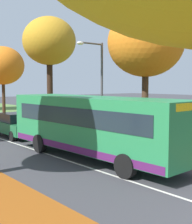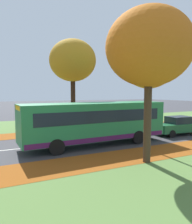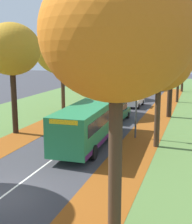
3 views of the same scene
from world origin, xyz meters
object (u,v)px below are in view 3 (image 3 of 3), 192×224
(tree_left_far, at_px, (94,55))
(car_white_following, at_px, (134,100))
(streetlamp_right, at_px, (132,90))
(car_green_lead, at_px, (117,112))
(tree_right_far, at_px, (179,60))
(tree_left_mid, at_px, (62,49))
(tree_right_nearest, at_px, (117,34))
(tree_right_distant, at_px, (184,51))
(bus, at_px, (91,121))
(tree_right_near, at_px, (159,62))
(tree_left_distant, at_px, (115,54))
(tree_left_near, at_px, (11,50))
(tree_right_mid, at_px, (172,47))

(tree_left_far, distance_m, car_white_following, 10.23)
(streetlamp_right, relative_size, car_green_lead, 1.41)
(tree_left_far, height_order, tree_right_far, tree_left_far)
(tree_left_mid, distance_m, streetlamp_right, 12.42)
(tree_left_mid, distance_m, tree_right_nearest, 23.77)
(tree_right_far, distance_m, car_green_lead, 14.49)
(tree_left_far, relative_size, tree_right_nearest, 0.84)
(tree_right_distant, height_order, bus, tree_right_distant)
(bus, bearing_deg, tree_right_near, 9.81)
(tree_left_distant, relative_size, car_white_following, 2.04)
(tree_right_nearest, bearing_deg, tree_left_mid, 118.78)
(tree_right_far, bearing_deg, bus, -102.71)
(tree_left_far, bearing_deg, tree_left_mid, -88.86)
(tree_right_nearest, distance_m, car_white_following, 27.81)
(tree_left_distant, distance_m, tree_right_far, 16.63)
(tree_right_nearest, distance_m, car_green_lead, 20.36)
(tree_left_far, relative_size, tree_right_far, 1.07)
(tree_left_near, bearing_deg, car_white_following, 65.49)
(tree_right_near, relative_size, bus, 0.77)
(tree_left_distant, xyz_separation_m, bus, (6.97, -32.71, -4.32))
(tree_left_near, height_order, streetlamp_right, tree_left_near)
(tree_right_near, height_order, car_white_following, tree_right_near)
(tree_right_near, height_order, tree_right_far, tree_right_near)
(tree_right_far, distance_m, bus, 21.75)
(car_green_lead, bearing_deg, tree_right_mid, 33.75)
(streetlamp_right, bearing_deg, tree_left_near, -169.71)
(tree_left_mid, bearing_deg, tree_right_far, 42.82)
(tree_left_near, xyz_separation_m, tree_right_mid, (11.50, 10.36, 0.28))
(bus, xyz_separation_m, car_white_following, (-0.01, 16.02, -0.89))
(tree_left_near, height_order, tree_right_mid, tree_right_mid)
(tree_left_distant, distance_m, streetlamp_right, 31.67)
(tree_left_distant, relative_size, bus, 0.82)
(car_green_lead, bearing_deg, tree_right_distant, 78.52)
(tree_left_distant, relative_size, tree_right_distant, 0.92)
(streetlamp_right, xyz_separation_m, car_white_following, (-2.49, 13.45, -2.92))
(tree_right_distant, distance_m, car_white_following, 17.49)
(tree_left_near, xyz_separation_m, car_green_lead, (6.79, 7.21, -5.99))
(car_white_following, bearing_deg, bus, -89.95)
(tree_left_distant, height_order, tree_right_far, tree_left_distant)
(car_green_lead, bearing_deg, tree_left_far, 117.48)
(tree_right_nearest, height_order, streetlamp_right, tree_right_nearest)
(tree_left_near, bearing_deg, bus, -7.09)
(tree_left_far, bearing_deg, tree_left_distant, 89.77)
(tree_left_mid, xyz_separation_m, car_green_lead, (6.67, -2.15, -6.00))
(tree_left_mid, height_order, tree_left_far, tree_left_mid)
(streetlamp_right, bearing_deg, tree_left_mid, 140.49)
(tree_right_mid, bearing_deg, tree_right_distant, 89.67)
(tree_left_far, xyz_separation_m, tree_right_far, (11.73, -0.43, -0.52))
(tree_left_mid, xyz_separation_m, tree_left_distant, (-0.18, 22.49, -0.79))
(tree_left_mid, xyz_separation_m, tree_right_near, (11.48, -9.41, -0.83))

